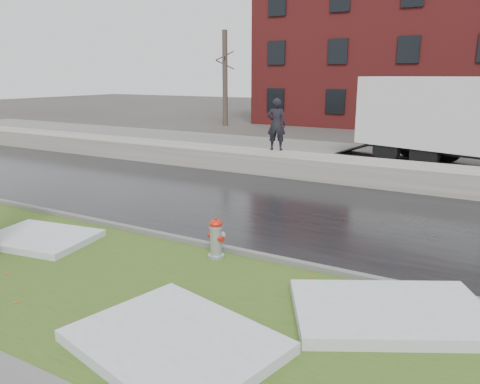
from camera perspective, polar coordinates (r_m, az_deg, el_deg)
The scene contains 15 objects.
ground at distance 9.33m, azimuth -9.56°, elevation -8.28°, with size 120.00×120.00×0.00m, color #47423D.
verge at distance 8.48m, azimuth -14.98°, elevation -10.80°, with size 60.00×4.50×0.04m, color #2F501A.
road at distance 12.92m, azimuth 3.09°, elevation -1.68°, with size 60.00×7.00×0.03m, color black.
parking_lot at distance 20.70m, azimuth 13.76°, elevation 3.94°, with size 60.00×9.00×0.03m, color slate.
curb at distance 10.04m, azimuth -5.97°, elevation -6.09°, with size 60.00×0.15×0.14m, color slate.
snowbank at distance 16.60m, azimuth 9.65°, elevation 2.97°, with size 60.00×1.60×0.75m, color #A9A39A.
brick_building at distance 36.83m, azimuth 25.10°, elevation 15.13°, with size 26.00×12.00×10.00m, color maroon.
bg_tree_left at distance 33.58m, azimuth -1.84°, elevation 13.77°, with size 1.40×1.62×6.50m.
bg_tree_center at distance 34.61m, azimuth 10.53°, elevation 13.56°, with size 1.40×1.62×6.50m.
fire_hydrant at distance 9.13m, azimuth -2.93°, elevation -5.44°, with size 0.40×0.37×0.81m.
box_truck at distance 19.68m, azimuth 25.35°, elevation 7.83°, with size 10.41×4.84×3.46m.
worker at distance 17.71m, azimuth 4.46°, elevation 8.22°, with size 0.71×0.46×1.94m, color black.
snow_patch_near at distance 6.50m, azimuth -7.95°, elevation -17.63°, with size 2.60×2.00×0.16m, color silver.
snow_patch_far at distance 10.98m, azimuth -23.15°, elevation -5.19°, with size 2.20×1.60×0.14m, color silver.
snow_patch_side at distance 7.45m, azimuth 17.88°, elevation -13.74°, with size 2.80×1.80×0.18m, color silver.
Camera 1 is at (5.55, -6.63, 3.52)m, focal length 35.00 mm.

